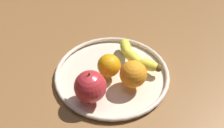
{
  "coord_description": "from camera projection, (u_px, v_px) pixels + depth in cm",
  "views": [
    {
      "loc": [
        36.73,
        -37.68,
        54.53
      ],
      "look_at": [
        0.0,
        0.0,
        4.8
      ],
      "focal_mm": 41.58,
      "sensor_mm": 36.0,
      "label": 1
    }
  ],
  "objects": [
    {
      "name": "orange_center",
      "position": [
        133.0,
        74.0,
        0.69
      ],
      "size": [
        7.33,
        7.33,
        7.33
      ],
      "primitive_type": "sphere",
      "color": "orange",
      "rests_on": "fruit_bowl"
    },
    {
      "name": "orange_front_left",
      "position": [
        110.0,
        66.0,
        0.71
      ],
      "size": [
        6.5,
        6.5,
        6.5
      ],
      "primitive_type": "sphere",
      "color": "orange",
      "rests_on": "fruit_bowl"
    },
    {
      "name": "banana",
      "position": [
        136.0,
        57.0,
        0.77
      ],
      "size": [
        18.08,
        7.79,
        3.26
      ],
      "rotation": [
        0.0,
        0.0,
        -0.15
      ],
      "color": "yellow",
      "rests_on": "fruit_bowl"
    },
    {
      "name": "fruit_bowl",
      "position": [
        112.0,
        74.0,
        0.75
      ],
      "size": [
        33.11,
        33.11,
        1.8
      ],
      "color": "beige",
      "rests_on": "ground_plane"
    },
    {
      "name": "ground_plane",
      "position": [
        112.0,
        81.0,
        0.77
      ],
      "size": [
        168.01,
        168.01,
        4.0
      ],
      "primitive_type": "cube",
      "color": "brown"
    },
    {
      "name": "apple",
      "position": [
        90.0,
        87.0,
        0.65
      ],
      "size": [
        8.31,
        8.31,
        9.11
      ],
      "color": "#B7282E",
      "rests_on": "fruit_bowl"
    }
  ]
}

